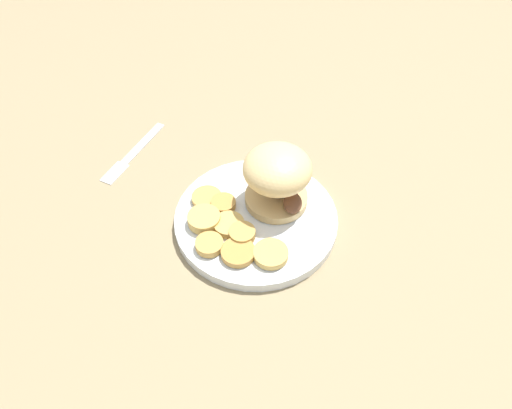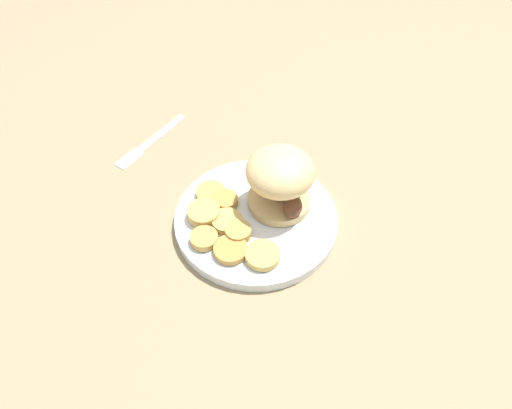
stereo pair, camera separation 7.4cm
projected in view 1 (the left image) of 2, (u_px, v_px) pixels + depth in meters
The scene contains 12 objects.
ground_plane at pixel (256, 223), 0.78m from camera, with size 4.00×4.00×0.00m, color #937F5B.
dinner_plate at pixel (256, 219), 0.77m from camera, with size 0.25×0.25×0.02m.
sandwich at pixel (278, 176), 0.74m from camera, with size 0.12×0.11×0.10m.
potato_round_0 at pixel (270, 254), 0.71m from camera, with size 0.05×0.05×0.01m, color tan.
potato_round_1 at pixel (207, 198), 0.78m from camera, with size 0.05×0.05×0.01m, color tan.
potato_round_2 at pixel (242, 234), 0.73m from camera, with size 0.04×0.04×0.01m, color tan.
potato_round_3 at pixel (209, 244), 0.72m from camera, with size 0.04×0.04×0.01m, color tan.
potato_round_4 at pixel (223, 204), 0.77m from camera, with size 0.04×0.04×0.01m, color #BC8942.
potato_round_5 at pixel (204, 219), 0.75m from camera, with size 0.05×0.05×0.02m, color tan.
potato_round_6 at pixel (238, 252), 0.71m from camera, with size 0.05×0.05×0.01m, color #BC8942.
potato_round_7 at pixel (229, 225), 0.75m from camera, with size 0.05×0.05×0.01m, color tan.
fork at pixel (134, 153), 0.88m from camera, with size 0.14×0.13×0.00m.
Camera 1 is at (0.48, -0.13, 0.60)m, focal length 35.00 mm.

